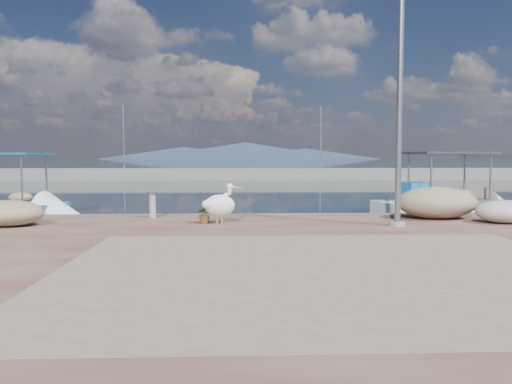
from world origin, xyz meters
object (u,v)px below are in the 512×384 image
object	(u,v)px
bollard_near	(153,204)
boat_left	(3,212)
pelican	(220,205)
lamp_post	(399,102)
boat_right	(446,209)

from	to	relation	value
bollard_near	boat_left	bearing A→B (deg)	146.76
boat_left	pelican	bearing A→B (deg)	-20.76
boat_left	lamp_post	size ratio (longest dim) A/B	0.91
boat_left	boat_right	bearing A→B (deg)	14.50
pelican	lamp_post	xyz separation A→B (m)	(4.76, -0.60, 2.77)
pelican	lamp_post	size ratio (longest dim) A/B	0.17
pelican	bollard_near	distance (m)	2.51
boat_right	pelican	xyz separation A→B (m)	(-9.01, -6.19, 0.79)
boat_left	bollard_near	distance (m)	7.72
boat_left	bollard_near	size ratio (longest dim) A/B	8.07
boat_left	boat_right	xyz separation A→B (m)	(17.53, 0.59, 0.00)
boat_left	boat_right	world-z (taller)	boat_right
boat_left	bollard_near	bearing A→B (deg)	-20.67
lamp_post	boat_right	bearing A→B (deg)	57.93
lamp_post	bollard_near	distance (m)	7.69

